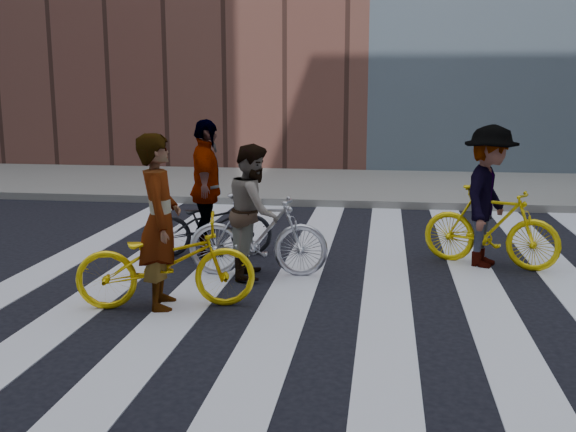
% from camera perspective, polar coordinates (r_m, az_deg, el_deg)
% --- Properties ---
extents(ground, '(100.00, 100.00, 0.00)m').
position_cam_1_polar(ground, '(8.47, 4.59, -5.36)').
color(ground, black).
rests_on(ground, ground).
extents(sidewalk_far, '(100.00, 5.00, 0.15)m').
position_cam_1_polar(sidewalk_far, '(15.79, 6.35, 2.53)').
color(sidewalk_far, slate).
rests_on(sidewalk_far, ground).
extents(zebra_crosswalk, '(8.25, 10.00, 0.01)m').
position_cam_1_polar(zebra_crosswalk, '(8.47, 4.59, -5.32)').
color(zebra_crosswalk, silver).
rests_on(zebra_crosswalk, ground).
extents(bike_yellow_left, '(2.02, 1.11, 1.01)m').
position_cam_1_polar(bike_yellow_left, '(7.40, -10.31, -3.87)').
color(bike_yellow_left, yellow).
rests_on(bike_yellow_left, ground).
extents(bike_silver_mid, '(1.79, 0.64, 1.06)m').
position_cam_1_polar(bike_silver_mid, '(8.47, -2.55, -1.63)').
color(bike_silver_mid, silver).
rests_on(bike_silver_mid, ground).
extents(bike_yellow_right, '(1.85, 1.11, 1.08)m').
position_cam_1_polar(bike_yellow_right, '(9.32, 16.79, -0.87)').
color(bike_yellow_right, yellow).
rests_on(bike_yellow_right, ground).
extents(bike_dark_rear, '(1.82, 1.00, 0.91)m').
position_cam_1_polar(bike_dark_rear, '(9.56, -6.56, -0.69)').
color(bike_dark_rear, black).
rests_on(bike_dark_rear, ground).
extents(rider_left, '(0.61, 0.78, 1.89)m').
position_cam_1_polar(rider_left, '(7.31, -10.80, -0.50)').
color(rider_left, slate).
rests_on(rider_left, ground).
extents(rider_mid, '(0.70, 0.86, 1.68)m').
position_cam_1_polar(rider_mid, '(8.42, -2.90, 0.43)').
color(rider_mid, slate).
rests_on(rider_mid, ground).
extents(rider_right, '(1.09, 1.39, 1.88)m').
position_cam_1_polar(rider_right, '(9.24, 16.62, 1.58)').
color(rider_right, slate).
rests_on(rider_right, ground).
extents(rider_rear, '(0.72, 1.21, 1.93)m').
position_cam_1_polar(rider_rear, '(9.49, -6.91, 2.33)').
color(rider_rear, slate).
rests_on(rider_rear, ground).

